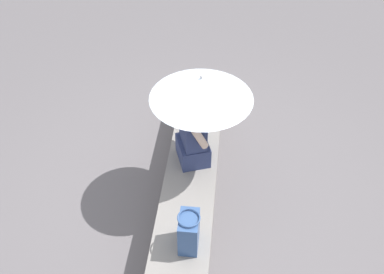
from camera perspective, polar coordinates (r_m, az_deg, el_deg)
ground_plane at (r=4.41m, az=-0.07°, el=-7.93°), size 14.00×14.00×0.00m
stone_bench at (r=4.26m, az=-0.08°, el=-6.17°), size 3.01×0.49×0.41m
person_seated at (r=3.94m, az=0.08°, el=1.10°), size 0.51×0.38×0.90m
parasol at (r=3.61m, az=1.27°, el=6.64°), size 0.91×0.91×1.01m
handbag_black at (r=3.43m, az=-0.42°, el=-12.65°), size 0.24×0.18×0.36m
magazine at (r=4.85m, az=0.91°, el=4.47°), size 0.31×0.25×0.01m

